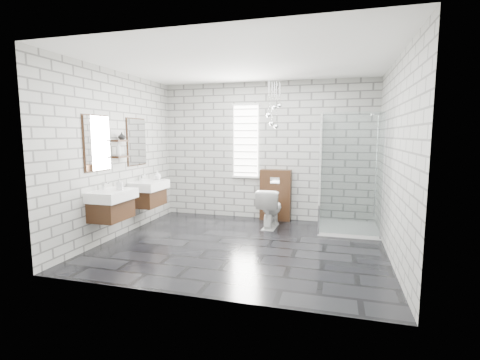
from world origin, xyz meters
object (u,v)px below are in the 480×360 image
at_px(toilet, 270,208).
at_px(vanity_left, 110,196).
at_px(cistern_panel, 276,195).
at_px(vanity_right, 147,186).
at_px(shower_enclosure, 343,203).

bearing_deg(toilet, vanity_left, 40.19).
bearing_deg(toilet, cistern_panel, -87.98).
relative_size(vanity_left, toilet, 2.21).
bearing_deg(vanity_right, toilet, 15.98).
bearing_deg(cistern_panel, vanity_left, -133.60).
distance_m(shower_enclosure, toilet, 1.28).
height_order(vanity_right, toilet, vanity_right).
xyz_separation_m(vanity_left, toilet, (2.14, 1.68, -0.40)).
xyz_separation_m(vanity_left, shower_enclosure, (3.41, 1.73, -0.25)).
bearing_deg(shower_enclosure, vanity_right, -169.07).
relative_size(cistern_panel, shower_enclosure, 0.49).
height_order(cistern_panel, shower_enclosure, shower_enclosure).
bearing_deg(vanity_left, cistern_panel, 46.40).
bearing_deg(vanity_left, shower_enclosure, 26.86).
height_order(cistern_panel, toilet, cistern_panel).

